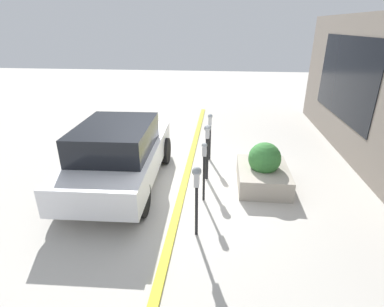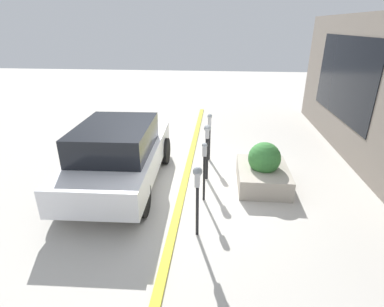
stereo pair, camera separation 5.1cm
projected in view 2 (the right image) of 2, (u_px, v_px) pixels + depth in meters
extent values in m
plane|color=beige|center=(187.00, 187.00, 7.25)|extent=(40.00, 40.00, 0.00)
cube|color=gold|center=(183.00, 187.00, 7.24)|extent=(14.40, 0.16, 0.04)
cube|color=black|center=(343.00, 78.00, 8.98)|extent=(4.32, 0.02, 2.36)
cylinder|color=black|center=(197.00, 210.00, 5.42)|extent=(0.06, 0.06, 1.05)
cube|color=#B7B7BC|center=(198.00, 178.00, 5.16)|extent=(0.20, 0.09, 0.26)
sphere|color=gray|center=(198.00, 171.00, 5.11)|extent=(0.17, 0.17, 0.17)
cylinder|color=black|center=(204.00, 178.00, 6.52)|extent=(0.05, 0.05, 1.09)
cube|color=#B7B7BC|center=(205.00, 150.00, 6.26)|extent=(0.14, 0.09, 0.23)
sphere|color=gray|center=(205.00, 145.00, 6.22)|extent=(0.12, 0.12, 0.12)
cylinder|color=black|center=(207.00, 159.00, 7.45)|extent=(0.08, 0.08, 1.12)
cube|color=#B7B7BC|center=(207.00, 133.00, 7.18)|extent=(0.20, 0.09, 0.24)
sphere|color=gray|center=(207.00, 128.00, 7.13)|extent=(0.17, 0.17, 0.17)
cylinder|color=black|center=(209.00, 143.00, 8.57)|extent=(0.07, 0.07, 1.04)
cube|color=#B7B7BC|center=(210.00, 121.00, 8.32)|extent=(0.16, 0.09, 0.26)
sphere|color=gray|center=(210.00, 116.00, 8.26)|extent=(0.14, 0.14, 0.14)
cube|color=#B2A899|center=(262.00, 176.00, 7.27)|extent=(1.56, 1.19, 0.47)
sphere|color=#387A38|center=(264.00, 158.00, 7.07)|extent=(0.77, 0.77, 0.77)
cube|color=silver|center=(120.00, 159.00, 7.19)|extent=(4.23, 1.97, 0.59)
cube|color=black|center=(115.00, 138.00, 6.79)|extent=(2.22, 1.68, 0.61)
cylinder|color=black|center=(165.00, 151.00, 8.41)|extent=(0.72, 0.22, 0.72)
cylinder|color=black|center=(107.00, 149.00, 8.56)|extent=(0.72, 0.22, 0.72)
cylinder|color=black|center=(142.00, 200.00, 6.05)|extent=(0.72, 0.22, 0.72)
cylinder|color=black|center=(62.00, 196.00, 6.19)|extent=(0.72, 0.22, 0.72)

